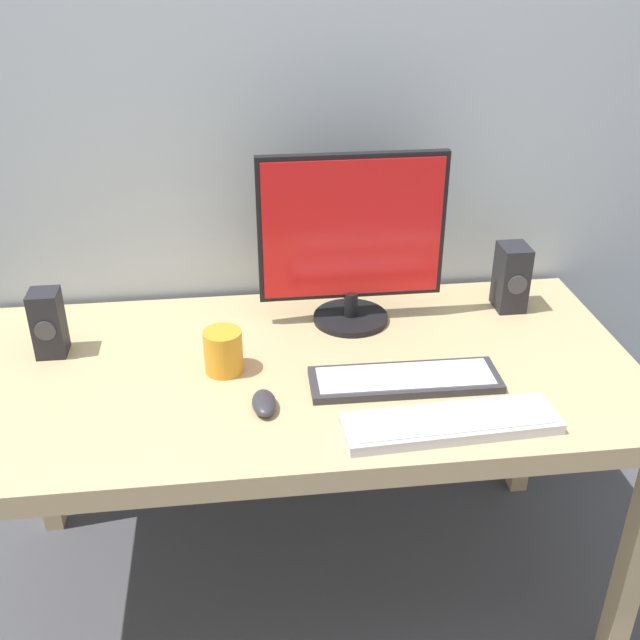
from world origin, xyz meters
The scene contains 9 objects.
ground_plane centered at (0.00, 0.00, 0.00)m, with size 6.00×6.00×0.00m, color #4C4C51.
desk centered at (0.00, 0.00, 0.67)m, with size 1.60×0.78×0.73m.
monitor centered at (0.15, 0.22, 0.96)m, with size 0.47×0.19×0.44m.
keyboard_primary centered at (0.23, -0.10, 0.74)m, with size 0.43×0.14×0.02m.
keyboard_secondary centered at (0.28, -0.28, 0.75)m, with size 0.46×0.15×0.03m.
mouse centered at (-0.10, -0.17, 0.75)m, with size 0.05×0.10×0.03m, color #333338.
speaker_right centered at (0.59, 0.23, 0.82)m, with size 0.07×0.10×0.18m.
speaker_left centered at (-0.59, 0.13, 0.82)m, with size 0.07×0.08×0.17m.
coffee_mug centered at (-0.18, 0.00, 0.79)m, with size 0.09×0.09×0.10m, color orange.
Camera 1 is at (-0.14, -1.51, 1.68)m, focal length 42.35 mm.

